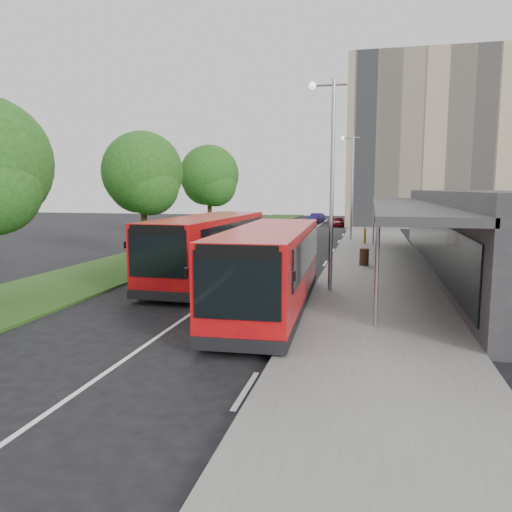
{
  "coord_description": "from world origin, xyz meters",
  "views": [
    {
      "loc": [
        5.69,
        -17.44,
        4.09
      ],
      "look_at": [
        1.38,
        1.29,
        1.5
      ],
      "focal_mm": 35.0,
      "sensor_mm": 36.0,
      "label": 1
    }
  ],
  "objects_px": {
    "lamp_post_far": "(351,181)",
    "litter_bin": "(364,257)",
    "car_near": "(338,222)",
    "tree_mid": "(143,178)",
    "tree_far": "(209,179)",
    "lamp_post_near": "(330,172)",
    "bollard": "(365,236)",
    "bus_second": "(208,248)",
    "bus_main": "(270,269)",
    "car_far": "(316,218)"
  },
  "relations": [
    {
      "from": "lamp_post_far",
      "to": "litter_bin",
      "type": "height_order",
      "value": "lamp_post_far"
    },
    {
      "from": "litter_bin",
      "to": "car_near",
      "type": "relative_size",
      "value": 0.27
    },
    {
      "from": "tree_mid",
      "to": "tree_far",
      "type": "height_order",
      "value": "tree_far"
    },
    {
      "from": "tree_far",
      "to": "lamp_post_near",
      "type": "bearing_deg",
      "value": -59.71
    },
    {
      "from": "car_near",
      "to": "tree_mid",
      "type": "bearing_deg",
      "value": -118.49
    },
    {
      "from": "bollard",
      "to": "car_near",
      "type": "bearing_deg",
      "value": 99.57
    },
    {
      "from": "bus_second",
      "to": "tree_far",
      "type": "bearing_deg",
      "value": 109.75
    },
    {
      "from": "lamp_post_near",
      "to": "litter_bin",
      "type": "relative_size",
      "value": 9.21
    },
    {
      "from": "lamp_post_far",
      "to": "bus_main",
      "type": "xyz_separation_m",
      "value": [
        -1.63,
        -23.37,
        -3.27
      ]
    },
    {
      "from": "car_far",
      "to": "bus_second",
      "type": "bearing_deg",
      "value": -78.03
    },
    {
      "from": "bus_second",
      "to": "car_far",
      "type": "relative_size",
      "value": 2.92
    },
    {
      "from": "lamp_post_near",
      "to": "lamp_post_far",
      "type": "height_order",
      "value": "same"
    },
    {
      "from": "bus_second",
      "to": "tree_mid",
      "type": "bearing_deg",
      "value": 137.45
    },
    {
      "from": "bus_second",
      "to": "bollard",
      "type": "xyz_separation_m",
      "value": [
        6.61,
        15.83,
        -0.77
      ]
    },
    {
      "from": "bus_main",
      "to": "litter_bin",
      "type": "relative_size",
      "value": 11.6
    },
    {
      "from": "tree_far",
      "to": "bus_main",
      "type": "bearing_deg",
      "value": -67.05
    },
    {
      "from": "bollard",
      "to": "car_far",
      "type": "relative_size",
      "value": 0.32
    },
    {
      "from": "lamp_post_near",
      "to": "lamp_post_far",
      "type": "distance_m",
      "value": 20.0
    },
    {
      "from": "car_near",
      "to": "bollard",
      "type": "bearing_deg",
      "value": -91.15
    },
    {
      "from": "car_near",
      "to": "car_far",
      "type": "bearing_deg",
      "value": 106.54
    },
    {
      "from": "tree_far",
      "to": "litter_bin",
      "type": "xyz_separation_m",
      "value": [
        12.42,
        -12.25,
        -4.31
      ]
    },
    {
      "from": "bus_main",
      "to": "litter_bin",
      "type": "distance_m",
      "value": 10.62
    },
    {
      "from": "bus_main",
      "to": "litter_bin",
      "type": "height_order",
      "value": "bus_main"
    },
    {
      "from": "lamp_post_near",
      "to": "car_near",
      "type": "height_order",
      "value": "lamp_post_near"
    },
    {
      "from": "car_near",
      "to": "litter_bin",
      "type": "bearing_deg",
      "value": -94.37
    },
    {
      "from": "bus_main",
      "to": "car_far",
      "type": "distance_m",
      "value": 45.13
    },
    {
      "from": "litter_bin",
      "to": "car_far",
      "type": "xyz_separation_m",
      "value": [
        -6.24,
        34.83,
        -0.0
      ]
    },
    {
      "from": "lamp_post_near",
      "to": "lamp_post_far",
      "type": "relative_size",
      "value": 1.0
    },
    {
      "from": "tree_mid",
      "to": "car_near",
      "type": "relative_size",
      "value": 2.26
    },
    {
      "from": "tree_far",
      "to": "bollard",
      "type": "bearing_deg",
      "value": -8.05
    },
    {
      "from": "tree_far",
      "to": "bollard",
      "type": "height_order",
      "value": "tree_far"
    },
    {
      "from": "tree_far",
      "to": "car_near",
      "type": "relative_size",
      "value": 2.34
    },
    {
      "from": "bus_main",
      "to": "bus_second",
      "type": "distance_m",
      "value": 6.16
    },
    {
      "from": "lamp_post_far",
      "to": "tree_mid",
      "type": "bearing_deg",
      "value": -130.68
    },
    {
      "from": "lamp_post_far",
      "to": "litter_bin",
      "type": "bearing_deg",
      "value": -84.39
    },
    {
      "from": "tree_mid",
      "to": "lamp_post_near",
      "type": "height_order",
      "value": "lamp_post_near"
    },
    {
      "from": "bus_second",
      "to": "bollard",
      "type": "relative_size",
      "value": 9.13
    },
    {
      "from": "tree_far",
      "to": "car_far",
      "type": "bearing_deg",
      "value": 74.68
    },
    {
      "from": "bus_main",
      "to": "car_near",
      "type": "height_order",
      "value": "bus_main"
    },
    {
      "from": "tree_mid",
      "to": "bus_second",
      "type": "height_order",
      "value": "tree_mid"
    },
    {
      "from": "lamp_post_near",
      "to": "car_near",
      "type": "relative_size",
      "value": 2.47
    },
    {
      "from": "lamp_post_far",
      "to": "bus_second",
      "type": "relative_size",
      "value": 0.78
    },
    {
      "from": "car_near",
      "to": "lamp_post_near",
      "type": "bearing_deg",
      "value": -97.64
    },
    {
      "from": "bus_second",
      "to": "bollard",
      "type": "distance_m",
      "value": 17.17
    },
    {
      "from": "tree_mid",
      "to": "litter_bin",
      "type": "relative_size",
      "value": 8.45
    },
    {
      "from": "tree_mid",
      "to": "litter_bin",
      "type": "bearing_deg",
      "value": -1.15
    },
    {
      "from": "litter_bin",
      "to": "car_far",
      "type": "height_order",
      "value": "car_far"
    },
    {
      "from": "tree_mid",
      "to": "car_far",
      "type": "height_order",
      "value": "tree_mid"
    },
    {
      "from": "lamp_post_near",
      "to": "tree_far",
      "type": "bearing_deg",
      "value": 120.29
    },
    {
      "from": "lamp_post_far",
      "to": "car_near",
      "type": "bearing_deg",
      "value": 96.95
    }
  ]
}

